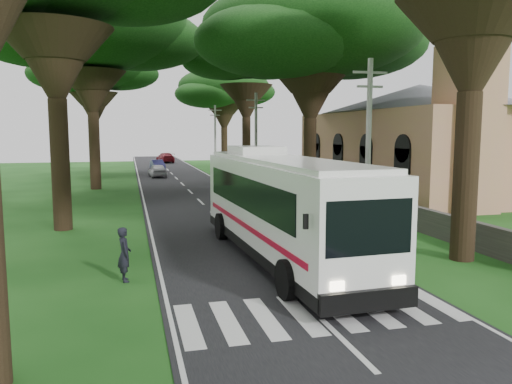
# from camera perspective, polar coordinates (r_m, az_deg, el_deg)

# --- Properties ---
(ground) EXTENTS (140.00, 140.00, 0.00)m
(ground) POSITION_cam_1_polar(r_m,az_deg,el_deg) (15.64, 4.10, -11.23)
(ground) COLOR #194B15
(ground) RESTS_ON ground
(road) EXTENTS (8.00, 120.00, 0.04)m
(road) POSITION_cam_1_polar(r_m,az_deg,el_deg) (39.67, -7.36, -0.14)
(road) COLOR black
(road) RESTS_ON ground
(crosswalk) EXTENTS (8.00, 3.00, 0.01)m
(crosswalk) POSITION_cam_1_polar(r_m,az_deg,el_deg) (13.87, 6.78, -13.69)
(crosswalk) COLOR silver
(crosswalk) RESTS_ON ground
(property_wall) EXTENTS (0.35, 50.00, 1.20)m
(property_wall) POSITION_cam_1_polar(r_m,az_deg,el_deg) (40.71, 5.47, 0.90)
(property_wall) COLOR #383533
(property_wall) RESTS_ON ground
(church) EXTENTS (14.00, 24.00, 11.60)m
(church) POSITION_cam_1_polar(r_m,az_deg,el_deg) (42.19, 18.19, 6.66)
(church) COLOR tan
(church) RESTS_ON ground
(pole_near) EXTENTS (1.60, 0.24, 8.00)m
(pole_near) POSITION_cam_1_polar(r_m,az_deg,el_deg) (22.55, 12.71, 5.02)
(pole_near) COLOR gray
(pole_near) RESTS_ON ground
(pole_mid) EXTENTS (1.60, 0.24, 8.00)m
(pole_mid) POSITION_cam_1_polar(r_m,az_deg,el_deg) (41.38, -0.00, 6.00)
(pole_mid) COLOR gray
(pole_mid) RESTS_ON ground
(pole_far) EXTENTS (1.60, 0.24, 8.00)m
(pole_far) POSITION_cam_1_polar(r_m,az_deg,el_deg) (60.96, -4.68, 6.28)
(pole_far) COLOR gray
(pole_far) RESTS_ON ground
(tree_l_midb) EXTENTS (16.17, 16.17, 16.71)m
(tree_l_midb) POSITION_cam_1_polar(r_m,az_deg,el_deg) (44.95, -18.45, 17.26)
(tree_l_midb) COLOR black
(tree_l_midb) RESTS_ON ground
(tree_l_far) EXTENTS (12.79, 12.79, 15.07)m
(tree_l_far) POSITION_cam_1_polar(r_m,az_deg,el_deg) (62.63, -18.17, 13.29)
(tree_l_far) COLOR black
(tree_l_far) RESTS_ON ground
(tree_r_mida) EXTENTS (15.58, 15.58, 15.14)m
(tree_r_mida) POSITION_cam_1_polar(r_m,az_deg,el_deg) (37.03, 6.35, 17.60)
(tree_r_mida) COLOR black
(tree_r_mida) RESTS_ON ground
(tree_r_midb) EXTENTS (12.66, 12.66, 15.75)m
(tree_r_midb) POSITION_cam_1_polar(r_m,az_deg,el_deg) (54.09, -1.13, 15.41)
(tree_r_midb) COLOR black
(tree_r_midb) RESTS_ON ground
(tree_r_far) EXTENTS (12.81, 12.81, 13.77)m
(tree_r_far) POSITION_cam_1_polar(r_m,az_deg,el_deg) (71.58, -3.69, 11.76)
(tree_r_far) COLOR black
(tree_r_far) RESTS_ON ground
(coach_bus) EXTENTS (3.55, 13.32, 3.90)m
(coach_bus) POSITION_cam_1_polar(r_m,az_deg,el_deg) (18.90, 2.84, -1.50)
(coach_bus) COLOR white
(coach_bus) RESTS_ON ground
(distant_car_a) EXTENTS (1.97, 4.20, 1.39)m
(distant_car_a) POSITION_cam_1_polar(r_m,az_deg,el_deg) (54.28, -11.20, 2.44)
(distant_car_a) COLOR #ABABB0
(distant_car_a) RESTS_ON road
(distant_car_b) EXTENTS (1.80, 4.06, 1.30)m
(distant_car_b) POSITION_cam_1_polar(r_m,az_deg,el_deg) (63.87, -11.19, 3.06)
(distant_car_b) COLOR navy
(distant_car_b) RESTS_ON road
(distant_car_c) EXTENTS (2.81, 5.46, 1.52)m
(distant_car_c) POSITION_cam_1_polar(r_m,az_deg,el_deg) (79.14, -10.31, 3.89)
(distant_car_c) COLOR maroon
(distant_car_c) RESTS_ON road
(pedestrian) EXTENTS (0.53, 0.72, 1.80)m
(pedestrian) POSITION_cam_1_polar(r_m,az_deg,el_deg) (16.90, -14.81, -6.89)
(pedestrian) COLOR black
(pedestrian) RESTS_ON ground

